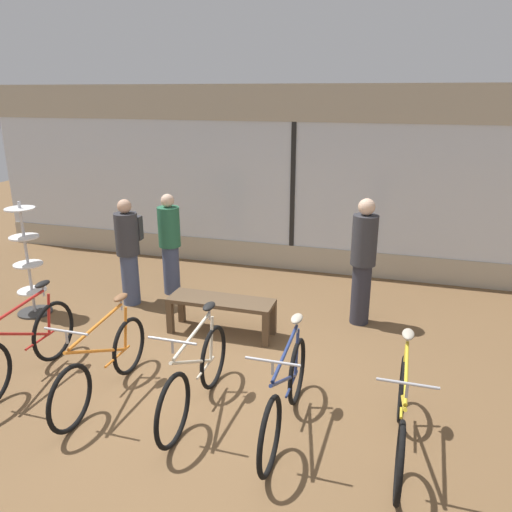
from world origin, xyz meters
name	(u,v)px	position (x,y,z in m)	size (l,w,h in m)	color
ground_plane	(209,388)	(0.00, 0.00, 0.00)	(24.00, 24.00, 0.00)	brown
shop_back_wall	(293,179)	(0.00, 4.03, 1.64)	(12.00, 0.08, 3.20)	#B2A893
bicycle_far_left	(23,348)	(-2.00, -0.44, 0.40)	(0.46, 1.77, 1.04)	black
bicycle_left	(103,365)	(-0.99, -0.45, 0.37)	(0.46, 1.72, 1.01)	black
bicycle_center	(196,377)	(0.03, -0.41, 0.39)	(0.46, 1.69, 1.03)	black
bicycle_right	(285,395)	(0.96, -0.45, 0.38)	(0.46, 1.75, 1.02)	black
bicycle_far_right	(401,416)	(2.00, -0.45, 0.37)	(0.46, 1.71, 1.01)	black
accessory_rack	(29,269)	(-3.16, 1.09, 0.68)	(0.48, 0.48, 1.66)	#333333
display_bench	(221,305)	(-0.32, 1.27, 0.40)	(1.40, 0.44, 0.49)	brown
customer_near_rack	(170,243)	(-1.58, 2.37, 0.84)	(0.44, 0.44, 1.61)	#424C6B
customer_by_window	(129,249)	(-1.98, 1.83, 0.87)	(0.36, 0.50, 1.61)	#424C6B
customer_mid_floor	(363,259)	(1.40, 2.13, 0.93)	(0.47, 0.47, 1.76)	#2D2D38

